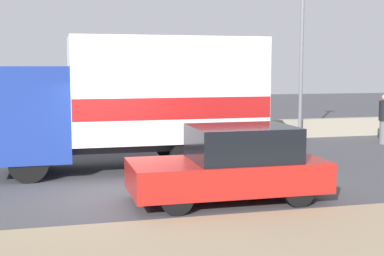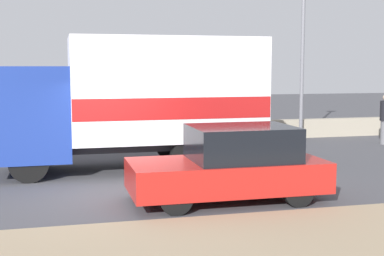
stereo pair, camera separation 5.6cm
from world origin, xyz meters
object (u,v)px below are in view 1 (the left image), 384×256
at_px(street_lamp, 302,29).
at_px(car_hatchback, 232,165).
at_px(box_truck, 138,99).
at_px(pedestrian, 384,118).

height_order(street_lamp, car_hatchback, street_lamp).
distance_m(box_truck, pedestrian, 9.90).
bearing_deg(street_lamp, box_truck, -147.20).
relative_size(car_hatchback, pedestrian, 2.24).
height_order(street_lamp, box_truck, street_lamp).
bearing_deg(box_truck, car_hatchback, 109.09).
xyz_separation_m(car_hatchback, pedestrian, (8.11, 6.60, 0.18)).
bearing_deg(car_hatchback, pedestrian, -140.84).
relative_size(box_truck, car_hatchback, 1.78).
relative_size(box_truck, pedestrian, 3.98).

